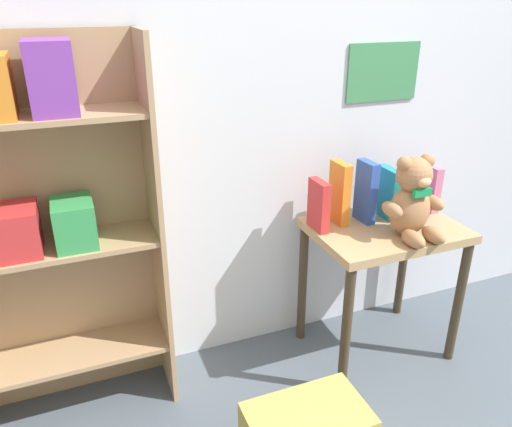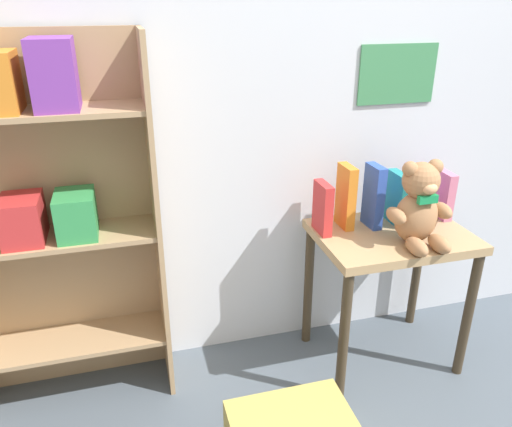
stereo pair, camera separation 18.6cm
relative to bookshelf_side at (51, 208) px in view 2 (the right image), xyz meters
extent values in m
cube|color=silver|center=(1.06, 0.14, 0.45)|extent=(4.80, 0.06, 2.50)
cube|color=#3D8451|center=(1.38, 0.10, 0.39)|extent=(0.34, 0.01, 0.24)
cube|color=tan|center=(0.36, -0.03, -0.10)|extent=(0.02, 0.25, 1.40)
cube|color=tan|center=(0.00, 0.08, -0.10)|extent=(0.74, 0.02, 1.40)
cube|color=tan|center=(0.00, -0.03, -0.55)|extent=(0.70, 0.23, 0.02)
cube|color=tan|center=(0.00, -0.03, -0.10)|extent=(0.70, 0.23, 0.02)
cube|color=tan|center=(0.00, -0.03, 0.34)|extent=(0.70, 0.23, 0.02)
cube|color=purple|center=(0.09, -0.05, 0.46)|extent=(0.13, 0.17, 0.22)
cube|color=red|center=(-0.09, -0.05, -0.01)|extent=(0.13, 0.17, 0.16)
cube|color=#33934C|center=(0.09, -0.05, -0.02)|extent=(0.13, 0.17, 0.16)
cube|color=tan|center=(1.28, -0.16, -0.21)|extent=(0.61, 0.44, 0.04)
cylinder|color=#3E3121|center=(1.01, -0.34, -0.51)|extent=(0.04, 0.04, 0.58)
cylinder|color=#3E3121|center=(1.56, -0.34, -0.51)|extent=(0.04, 0.04, 0.58)
cylinder|color=#3E3121|center=(1.01, 0.03, -0.51)|extent=(0.04, 0.04, 0.58)
cylinder|color=#3E3121|center=(1.56, 0.03, -0.51)|extent=(0.04, 0.04, 0.58)
ellipsoid|color=#A8754C|center=(1.32, -0.25, -0.09)|extent=(0.17, 0.13, 0.20)
sphere|color=#A8754C|center=(1.32, -0.25, 0.06)|extent=(0.14, 0.14, 0.14)
sphere|color=#A8754C|center=(1.26, -0.25, 0.11)|extent=(0.06, 0.06, 0.06)
sphere|color=#A8754C|center=(1.37, -0.25, 0.11)|extent=(0.06, 0.06, 0.06)
ellipsoid|color=tan|center=(1.32, -0.30, 0.05)|extent=(0.06, 0.04, 0.04)
ellipsoid|color=#A8754C|center=(1.22, -0.26, -0.06)|extent=(0.06, 0.11, 0.06)
ellipsoid|color=#A8754C|center=(1.41, -0.26, -0.06)|extent=(0.06, 0.11, 0.06)
ellipsoid|color=#A8754C|center=(1.27, -0.34, -0.16)|extent=(0.06, 0.12, 0.06)
ellipsoid|color=#A8754C|center=(1.36, -0.34, -0.16)|extent=(0.06, 0.12, 0.06)
cube|color=#198E4C|center=(1.32, -0.30, 0.01)|extent=(0.08, 0.02, 0.03)
cube|color=red|center=(1.01, -0.07, -0.08)|extent=(0.04, 0.12, 0.21)
cube|color=orange|center=(1.12, -0.05, -0.06)|extent=(0.04, 0.12, 0.26)
cube|color=#2D51B7|center=(1.23, -0.07, -0.06)|extent=(0.05, 0.11, 0.26)
cube|color=teal|center=(1.34, -0.07, -0.08)|extent=(0.04, 0.13, 0.22)
cube|color=purple|center=(1.45, -0.07, -0.08)|extent=(0.03, 0.10, 0.20)
cube|color=#D17093|center=(1.56, -0.06, -0.09)|extent=(0.04, 0.14, 0.20)
camera|label=1|loc=(0.09, -1.69, 0.69)|focal=35.00mm
camera|label=2|loc=(0.27, -1.75, 0.69)|focal=35.00mm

